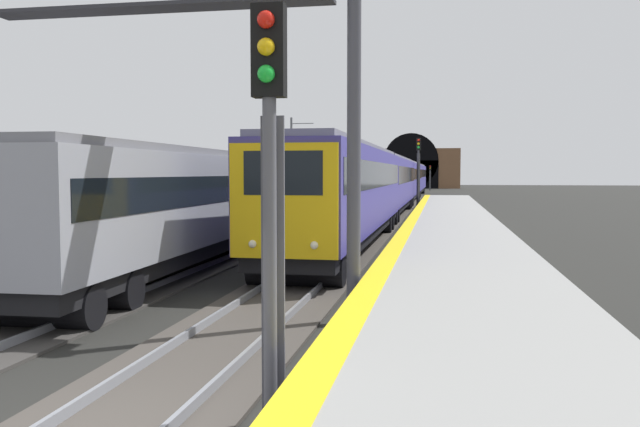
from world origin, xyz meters
TOP-DOWN VIEW (x-y plane):
  - platform_right_edge_strip at (0.00, -2.48)m, footprint 112.00×0.50m
  - train_main_approaching at (50.72, 0.00)m, footprint 83.53×2.90m
  - train_adjacent_platform at (32.01, 4.23)m, footprint 56.64×3.23m
  - railway_signal_near at (0.87, -1.82)m, footprint 0.39×0.38m
  - railway_signal_mid at (49.54, -1.82)m, footprint 0.39×0.38m
  - railway_signal_far at (105.93, -1.82)m, footprint 0.39×0.38m
  - overhead_signal_gantry at (6.64, 2.12)m, footprint 0.70×8.57m
  - tunnel_portal at (122.63, 2.12)m, footprint 2.30×18.74m
  - catenary_mast_near at (57.07, 10.85)m, footprint 0.22×2.34m

SIDE VIEW (x-z plane):
  - platform_right_edge_strip at x=0.00m, z-range 0.95..0.96m
  - train_adjacent_platform at x=32.01m, z-range -0.18..4.50m
  - train_main_approaching at x=50.72m, z-range 0.31..4.46m
  - railway_signal_far at x=105.93m, z-range 0.41..4.69m
  - railway_signal_near at x=0.87m, z-range 0.54..5.50m
  - railway_signal_mid at x=49.54m, z-range 0.59..6.56m
  - tunnel_portal at x=122.63m, z-range -1.43..9.22m
  - catenary_mast_near at x=57.07m, z-range 0.12..8.60m
  - overhead_signal_gantry at x=6.64m, z-range 1.84..9.15m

